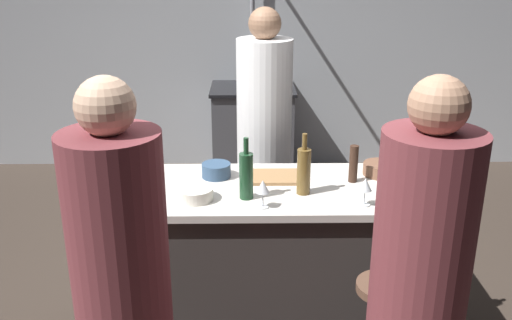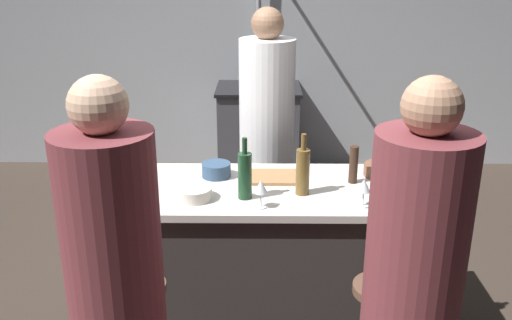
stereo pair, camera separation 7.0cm
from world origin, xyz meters
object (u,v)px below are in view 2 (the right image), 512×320
cutting_board (275,177)px  pepper_mill (354,165)px  chef (267,148)px  wine_glass_by_chef (364,187)px  guest_left (119,312)px  wine_bottle_white (402,174)px  wine_bottle_amber (303,171)px  stove_range (258,132)px  wine_bottle_green (245,175)px  mixing_bowl_blue (216,170)px  mixing_bowl_wooden (381,170)px  guest_right (409,315)px  mixing_bowl_ceramic (194,193)px  wine_glass_near_right_guest (261,188)px  wine_glass_near_left_guest (114,156)px

cutting_board → pepper_mill: (0.43, -0.05, 0.10)m
chef → wine_glass_by_chef: (0.47, -1.12, 0.18)m
guest_left → wine_glass_by_chef: (1.06, 0.75, 0.21)m
wine_bottle_white → wine_bottle_amber: (-0.51, 0.03, 0.00)m
stove_range → wine_bottle_amber: bearing=-84.5°
guest_left → wine_bottle_green: guest_left is taller
cutting_board → mixing_bowl_blue: bearing=175.1°
chef → wine_glass_by_chef: size_ratio=12.14×
stove_range → mixing_bowl_wooden: (0.71, -2.28, 0.49)m
stove_range → mixing_bowl_blue: size_ratio=5.45×
wine_bottle_amber → guest_right: bearing=-69.2°
chef → pepper_mill: chef is taller
wine_bottle_green → mixing_bowl_ceramic: (-0.26, -0.02, -0.10)m
stove_range → guest_right: bearing=-80.2°
wine_bottle_white → wine_glass_near_right_guest: wine_bottle_white is taller
guest_left → mixing_bowl_ceramic: guest_left is taller
chef → guest_left: bearing=-107.3°
guest_left → wine_bottle_amber: guest_left is taller
stove_range → mixing_bowl_wooden: 2.44m
wine_glass_near_right_guest → cutting_board: bearing=78.0°
stove_range → mixing_bowl_wooden: mixing_bowl_wooden is taller
cutting_board → wine_glass_near_left_guest: bearing=175.3°
wine_glass_by_chef → mixing_bowl_ceramic: wine_glass_by_chef is taller
wine_glass_by_chef → wine_bottle_amber: bearing=152.3°
wine_glass_near_left_guest → mixing_bowl_ceramic: 0.62m
guest_right → cutting_board: guest_right is taller
wine_glass_near_right_guest → wine_bottle_green: bearing=125.1°
chef → wine_bottle_green: 1.05m
chef → wine_bottle_amber: (0.18, -0.97, 0.21)m
guest_left → wine_bottle_amber: bearing=49.9°
pepper_mill → wine_glass_near_right_guest: 0.61m
guest_right → mixing_bowl_blue: size_ratio=10.55×
wine_glass_near_left_guest → mixing_bowl_wooden: wine_glass_near_left_guest is taller
wine_bottle_green → wine_glass_by_chef: bearing=-9.4°
wine_bottle_amber → wine_glass_near_right_guest: size_ratio=2.26×
wine_glass_by_chef → mixing_bowl_wooden: 0.45m
mixing_bowl_ceramic → wine_glass_by_chef: bearing=-5.4°
wine_glass_by_chef → guest_left: bearing=-144.5°
wine_bottle_white → mixing_bowl_blue: (-0.98, 0.27, -0.09)m
cutting_board → mixing_bowl_blue: (-0.33, 0.03, 0.03)m
pepper_mill → mixing_bowl_ceramic: (-0.85, -0.23, -0.07)m
wine_glass_by_chef → wine_bottle_white: bearing=29.8°
wine_bottle_white → wine_glass_near_left_guest: size_ratio=2.21×
mixing_bowl_ceramic → pepper_mill: bearing=15.2°
mixing_bowl_wooden → mixing_bowl_blue: (-0.94, -0.02, 0.01)m
cutting_board → pepper_mill: bearing=-6.9°
mixing_bowl_wooden → guest_left: bearing=-136.5°
pepper_mill → wine_bottle_green: wine_bottle_green is taller
stove_range → wine_glass_near_left_guest: 2.46m
wine_bottle_white → guest_left: bearing=-145.4°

